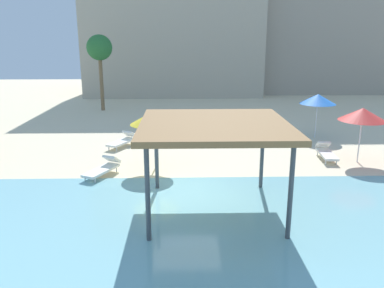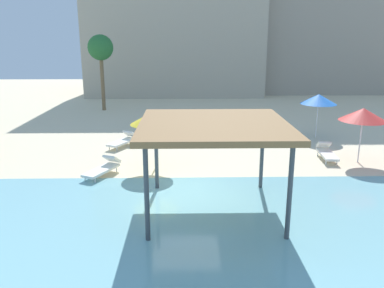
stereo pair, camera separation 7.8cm
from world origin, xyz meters
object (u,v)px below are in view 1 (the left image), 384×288
Objects in this scene: palm_tree_1 at (99,49)px; lounge_chair_3 at (326,152)px; beach_umbrella_red_2 at (363,114)px; lounge_chair_4 at (104,168)px; beach_umbrella_blue_4 at (318,99)px; shade_pavilion at (214,128)px; lounge_chair_0 at (123,140)px; beach_umbrella_yellow_0 at (154,118)px.

lounge_chair_3 is at bearing -45.10° from palm_tree_1.
beach_umbrella_red_2 is 11.45m from lounge_chair_4.
beach_umbrella_blue_4 is at bearing -32.72° from palm_tree_1.
beach_umbrella_red_2 is 19.60m from palm_tree_1.
beach_umbrella_red_2 is (6.97, 5.00, -0.59)m from shade_pavilion.
palm_tree_1 is at bearing -130.31° from lounge_chair_3.
shade_pavilion is 19.80m from palm_tree_1.
shade_pavilion is at bearing -144.36° from beach_umbrella_red_2.
shade_pavilion is 2.36× the size of lounge_chair_3.
lounge_chair_4 is (-0.16, -4.41, 0.00)m from lounge_chair_0.
beach_umbrella_yellow_0 reaches higher than beach_umbrella_red_2.
beach_umbrella_blue_4 is 1.25× the size of lounge_chair_0.
lounge_chair_0 is at bearing 165.38° from beach_umbrella_red_2.
lounge_chair_0 is 4.41m from lounge_chair_4.
beach_umbrella_blue_4 is 16.45m from palm_tree_1.
beach_umbrella_blue_4 is (6.54, 9.58, -0.61)m from shade_pavilion.
beach_umbrella_yellow_0 is 1.28× the size of lounge_chair_4.
beach_umbrella_yellow_0 is 2.92m from lounge_chair_4.
beach_umbrella_blue_4 is at bearing 55.69° from shade_pavilion.
lounge_chair_3 is (7.86, 1.22, -1.91)m from beach_umbrella_yellow_0.
beach_umbrella_yellow_0 is 1.01× the size of beach_umbrella_red_2.
beach_umbrella_blue_4 is 1.26× the size of lounge_chair_3.
lounge_chair_0 is 0.99× the size of lounge_chair_4.
lounge_chair_0 is 10.05m from lounge_chair_3.
lounge_chair_0 is (-10.61, -1.71, -1.84)m from beach_umbrella_blue_4.
lounge_chair_3 is (5.69, 5.49, -2.45)m from shade_pavilion.
lounge_chair_0 is 0.34× the size of palm_tree_1.
beach_umbrella_yellow_0 is 10.20m from beach_umbrella_blue_4.
lounge_chair_4 is 15.78m from palm_tree_1.
beach_umbrella_blue_4 is 0.43× the size of palm_tree_1.
lounge_chair_3 is 0.34× the size of palm_tree_1.
beach_umbrella_yellow_0 is at bearing -148.64° from beach_umbrella_blue_4.
beach_umbrella_red_2 is at bearing -84.65° from beach_umbrella_blue_4.
lounge_chair_3 is 18.68m from palm_tree_1.
shade_pavilion reaches higher than beach_umbrella_blue_4.
shade_pavilion is at bearing 55.20° from lounge_chair_0.
beach_umbrella_blue_4 is at bearing 173.09° from lounge_chair_3.
palm_tree_1 is (-12.84, 12.88, 4.29)m from lounge_chair_3.
beach_umbrella_red_2 is at bearing -43.47° from palm_tree_1.
shade_pavilion is at bearing 76.38° from lounge_chair_4.
shade_pavilion is 2.33× the size of lounge_chair_4.
palm_tree_1 reaches higher than beach_umbrella_red_2.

